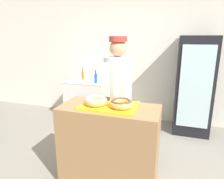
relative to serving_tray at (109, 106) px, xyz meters
name	(u,v)px	position (x,y,z in m)	size (l,w,h in m)	color
ground_plane	(110,179)	(0.00, 0.00, -0.98)	(14.00, 14.00, 0.00)	gray
wall_back	(142,56)	(0.00, 2.13, 0.37)	(8.00, 0.06, 2.70)	silver
display_counter	(109,145)	(0.00, 0.00, -0.50)	(1.14, 0.55, 0.97)	#997047
serving_tray	(109,106)	(0.00, 0.00, 0.00)	(0.63, 0.44, 0.02)	yellow
donut_light_glaze	(96,101)	(-0.15, -0.03, 0.06)	(0.27, 0.27, 0.08)	tan
donut_chocolate_glaze	(121,103)	(0.15, -0.03, 0.06)	(0.27, 0.27, 0.08)	tan
brownie_back_left	(106,99)	(-0.09, 0.15, 0.03)	(0.08, 0.08, 0.03)	#382111
brownie_back_right	(121,100)	(0.09, 0.15, 0.03)	(0.08, 0.08, 0.03)	#382111
baker_person	(117,96)	(-0.07, 0.56, -0.05)	(0.39, 0.39, 1.75)	#4C4C51
beverage_fridge	(194,86)	(1.03, 1.76, -0.09)	(0.63, 0.63, 1.77)	black
chest_freezer	(91,100)	(-1.01, 1.77, -0.56)	(1.04, 0.60, 0.83)	silver
bottle_blue	(96,78)	(-0.83, 1.64, -0.04)	(0.06, 0.06, 0.26)	#1E4CB2
bottle_amber	(83,75)	(-1.24, 1.87, -0.05)	(0.06, 0.06, 0.25)	#99661E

